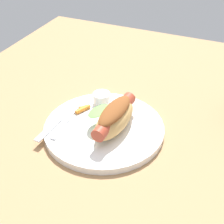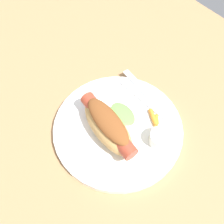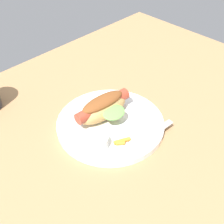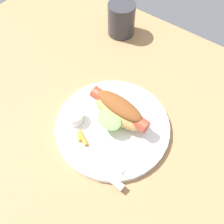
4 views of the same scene
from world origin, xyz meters
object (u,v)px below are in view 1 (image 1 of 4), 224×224
Objects in this scene: fork at (67,119)px; carrot_garnish at (83,109)px; knife at (58,121)px; plate at (104,128)px; sauce_ramekin at (102,98)px; hot_dog at (114,117)px.

fork is 3.80× the size of carrot_garnish.
knife is 3.84× the size of carrot_garnish.
knife is (-1.40, 1.70, -0.02)cm from fork.
sauce_ramekin is at bearing 28.83° from plate.
knife is at bearing 152.19° from carrot_garnish.
hot_dog is 1.01× the size of knife.
carrot_garnish is at bearing -23.99° from knife.
carrot_garnish is at bearing 65.79° from plate.
sauce_ramekin is 12.38cm from knife.
hot_dog is 1.02× the size of fork.
plate is at bearing 89.61° from hot_dog.
fork is (-1.65, 8.62, 1.00)cm from plate.
hot_dog reaches higher than fork.
sauce_ramekin is 0.27× the size of knife.
carrot_garnish is (-4.47, 2.84, -0.94)cm from sauce_ramekin.
carrot_garnish is (4.82, -1.58, 0.28)cm from fork.
carrot_garnish is (3.35, 9.57, -2.80)cm from hot_dog.
hot_dog is 13.53cm from knife.
carrot_garnish is (6.22, -3.28, 0.30)cm from knife.
sauce_ramekin reaches higher than plate.
hot_dog is at bearing -109.29° from carrot_garnish.
sauce_ramekin is 10.36cm from fork.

